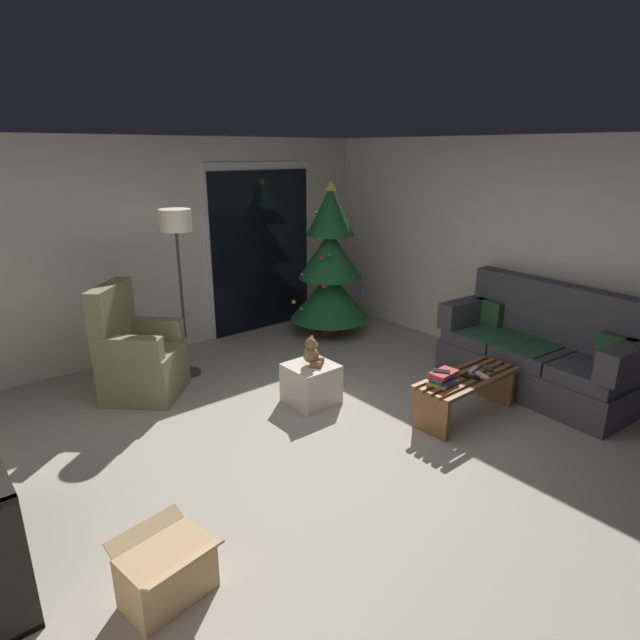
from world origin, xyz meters
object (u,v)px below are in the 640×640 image
object	(u,v)px
coffee_table	(467,390)
teddy_bear_chestnut	(312,353)
remote_white	(483,376)
christmas_tree	(330,269)
floor_lamp	(177,237)
cell_phone	(442,371)
armchair	(138,357)
remote_graphite	(487,368)
ottoman	(311,384)
book_stack	(442,378)
cardboard_box_open_near_shelf	(167,573)
couch	(538,352)
remote_black	(471,377)
remote_silver	(473,369)

from	to	relation	value
coffee_table	teddy_bear_chestnut	bearing A→B (deg)	129.00
remote_white	christmas_tree	size ratio (longest dim) A/B	0.08
remote_white	floor_lamp	distance (m)	3.27
cell_phone	armchair	size ratio (longest dim) A/B	0.13
remote_graphite	ottoman	xyz separation A→B (m)	(-1.18, 1.15, -0.22)
book_stack	ottoman	xyz separation A→B (m)	(-0.61, 1.08, -0.26)
cardboard_box_open_near_shelf	cell_phone	bearing A→B (deg)	5.68
remote_graphite	couch	bearing A→B (deg)	21.45
floor_lamp	teddy_bear_chestnut	world-z (taller)	floor_lamp
remote_white	cardboard_box_open_near_shelf	xyz separation A→B (m)	(-3.07, -0.11, -0.25)
couch	christmas_tree	world-z (taller)	christmas_tree
remote_graphite	book_stack	size ratio (longest dim) A/B	0.56
couch	floor_lamp	xyz separation A→B (m)	(-2.59, 2.62, 1.11)
cardboard_box_open_near_shelf	armchair	bearing A→B (deg)	71.37
remote_graphite	remote_black	world-z (taller)	same
coffee_table	christmas_tree	distance (m)	2.66
remote_black	book_stack	xyz separation A→B (m)	(-0.28, 0.10, 0.04)
couch	ottoman	size ratio (longest dim) A/B	4.53
couch	book_stack	distance (m)	1.37
coffee_table	teddy_bear_chestnut	world-z (taller)	teddy_bear_chestnut
ottoman	armchair	bearing A→B (deg)	134.59
coffee_table	remote_white	world-z (taller)	remote_white
remote_graphite	remote_white	world-z (taller)	same
ottoman	floor_lamp	bearing A→B (deg)	113.88
christmas_tree	coffee_table	bearing A→B (deg)	-101.82
armchair	floor_lamp	size ratio (longest dim) A/B	0.63
remote_black	cell_phone	size ratio (longest dim) A/B	1.08
remote_silver	cardboard_box_open_near_shelf	distance (m)	3.15
remote_white	ottoman	bearing A→B (deg)	-31.25
floor_lamp	cardboard_box_open_near_shelf	bearing A→B (deg)	-117.98
christmas_tree	cardboard_box_open_near_shelf	xyz separation A→B (m)	(-3.51, -2.74, -0.72)
teddy_bear_chestnut	ottoman	bearing A→B (deg)	129.00
remote_silver	armchair	bearing A→B (deg)	-147.30
remote_graphite	teddy_bear_chestnut	bearing A→B (deg)	162.62
remote_graphite	remote_silver	distance (m)	0.14
christmas_tree	ottoman	xyz separation A→B (m)	(-1.44, -1.40, -0.69)
remote_silver	armchair	distance (m)	3.24
christmas_tree	cardboard_box_open_near_shelf	bearing A→B (deg)	-142.08
couch	armchair	world-z (taller)	armchair
cell_phone	armchair	world-z (taller)	armchair
couch	book_stack	size ratio (longest dim) A/B	7.17
coffee_table	cardboard_box_open_near_shelf	distance (m)	2.99
ottoman	teddy_bear_chestnut	size ratio (longest dim) A/B	1.54
remote_black	floor_lamp	distance (m)	3.18
remote_graphite	ottoman	world-z (taller)	remote_graphite
remote_silver	teddy_bear_chestnut	size ratio (longest dim) A/B	0.55
remote_black	ottoman	size ratio (longest dim) A/B	0.35
floor_lamp	teddy_bear_chestnut	distance (m)	1.83
coffee_table	book_stack	distance (m)	0.36
couch	cardboard_box_open_near_shelf	world-z (taller)	couch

